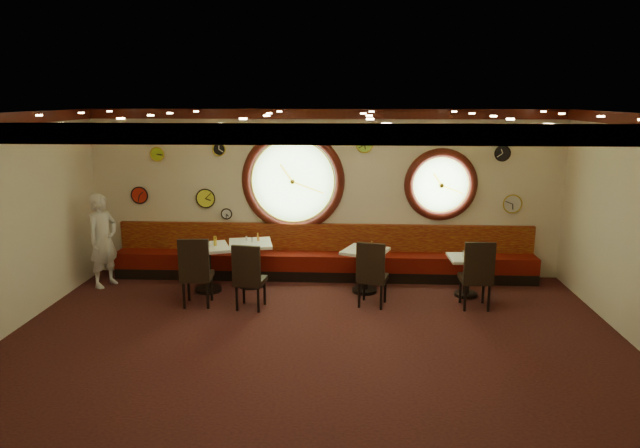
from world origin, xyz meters
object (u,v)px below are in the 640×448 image
(condiment_c_salt, at_px, (364,246))
(condiment_a_bottle, at_px, (215,241))
(condiment_a_pepper, at_px, (209,244))
(chair_d, at_px, (477,271))
(condiment_d_bottle, at_px, (474,251))
(condiment_c_bottle, at_px, (372,245))
(table_b, at_px, (251,259))
(condiment_d_salt, at_px, (463,254))
(table_c, at_px, (365,265))
(waiter, at_px, (103,240))
(table_d, at_px, (467,271))
(condiment_b_bottle, at_px, (258,237))
(chair_b, at_px, (248,273))
(condiment_b_salt, at_px, (246,238))
(chair_c, at_px, (372,270))
(condiment_b_pepper, at_px, (252,240))
(table_a, at_px, (207,263))
(condiment_c_pepper, at_px, (370,248))
(condiment_d_pepper, at_px, (470,254))
(condiment_a_salt, at_px, (202,244))
(chair_a, at_px, (195,268))

(condiment_c_salt, relative_size, condiment_a_bottle, 0.55)
(condiment_c_salt, xyz_separation_m, condiment_a_pepper, (-2.73, -0.21, 0.05))
(condiment_c_salt, relative_size, condiment_a_pepper, 0.90)
(chair_d, distance_m, condiment_d_bottle, 0.76)
(condiment_c_bottle, bearing_deg, condiment_a_bottle, -178.30)
(condiment_c_bottle, bearing_deg, table_b, 175.66)
(condiment_d_salt, height_order, condiment_d_bottle, condiment_d_bottle)
(table_c, height_order, waiter, waiter)
(table_d, height_order, condiment_b_bottle, condiment_b_bottle)
(chair_b, relative_size, condiment_b_salt, 7.59)
(chair_b, distance_m, chair_c, 2.02)
(condiment_a_bottle, xyz_separation_m, condiment_d_bottle, (4.56, 0.01, -0.13))
(table_c, bearing_deg, chair_c, -83.22)
(chair_b, xyz_separation_m, condiment_b_pepper, (-0.14, 1.20, 0.25))
(table_b, height_order, table_c, table_b)
(table_d, height_order, condiment_d_bottle, condiment_d_bottle)
(table_c, bearing_deg, condiment_a_pepper, -176.83)
(condiment_d_salt, bearing_deg, table_a, -179.90)
(condiment_c_pepper, height_order, condiment_b_bottle, condiment_b_bottle)
(table_c, xyz_separation_m, condiment_b_salt, (-2.17, 0.32, 0.39))
(condiment_a_bottle, relative_size, condiment_c_bottle, 1.25)
(table_a, distance_m, condiment_b_salt, 0.85)
(condiment_d_pepper, bearing_deg, table_a, -179.81)
(condiment_d_salt, height_order, condiment_d_pepper, condiment_d_salt)
(table_a, relative_size, condiment_a_salt, 10.75)
(condiment_d_salt, distance_m, condiment_a_pepper, 4.45)
(table_a, xyz_separation_m, table_d, (4.59, -0.01, -0.08))
(table_c, bearing_deg, condiment_d_salt, -3.21)
(condiment_b_pepper, relative_size, condiment_c_pepper, 0.94)
(condiment_d_pepper, xyz_separation_m, condiment_a_bottle, (-4.48, 0.05, 0.17))
(condiment_d_bottle, bearing_deg, condiment_d_salt, -161.18)
(chair_b, bearing_deg, condiment_d_salt, 21.39)
(chair_c, relative_size, condiment_c_salt, 7.19)
(condiment_d_salt, bearing_deg, condiment_c_pepper, 178.64)
(table_c, height_order, chair_c, chair_c)
(condiment_d_salt, height_order, condiment_c_bottle, condiment_c_bottle)
(table_d, xyz_separation_m, chair_b, (-3.69, -0.87, 0.19))
(chair_a, distance_m, condiment_c_bottle, 3.07)
(condiment_b_salt, bearing_deg, chair_c, -25.37)
(chair_c, relative_size, condiment_b_pepper, 7.48)
(condiment_b_pepper, bearing_deg, condiment_b_salt, 137.06)
(chair_d, distance_m, condiment_c_salt, 2.01)
(condiment_c_salt, distance_m, condiment_c_bottle, 0.15)
(table_a, bearing_deg, condiment_a_pepper, -39.74)
(table_a, bearing_deg, table_b, 23.16)
(condiment_d_salt, relative_size, condiment_a_pepper, 1.04)
(condiment_b_salt, distance_m, condiment_c_bottle, 2.31)
(condiment_a_salt, xyz_separation_m, condiment_b_pepper, (0.83, 0.31, 0.00))
(table_d, distance_m, condiment_a_pepper, 4.55)
(chair_a, height_order, chair_d, chair_a)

